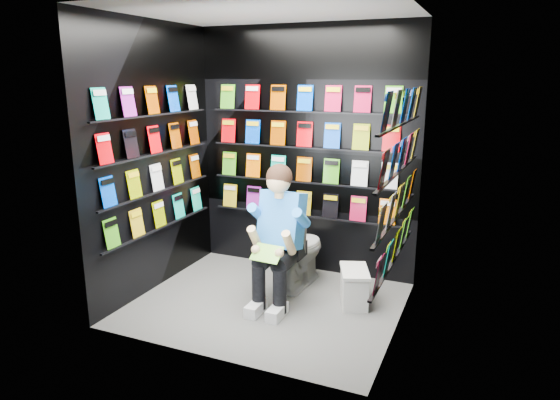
% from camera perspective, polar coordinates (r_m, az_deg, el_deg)
% --- Properties ---
extents(floor, '(2.40, 2.40, 0.00)m').
position_cam_1_polar(floor, '(4.78, -1.53, -11.78)').
color(floor, slate).
rests_on(floor, ground).
extents(ceiling, '(2.40, 2.40, 0.00)m').
position_cam_1_polar(ceiling, '(4.34, -1.77, 20.87)').
color(ceiling, white).
rests_on(ceiling, floor).
extents(wall_back, '(2.40, 0.04, 2.60)m').
position_cam_1_polar(wall_back, '(5.29, 2.91, 5.51)').
color(wall_back, black).
rests_on(wall_back, floor).
extents(wall_front, '(2.40, 0.04, 2.60)m').
position_cam_1_polar(wall_front, '(3.51, -8.48, 1.00)').
color(wall_front, black).
rests_on(wall_front, floor).
extents(wall_left, '(0.04, 2.00, 2.60)m').
position_cam_1_polar(wall_left, '(4.99, -14.29, 4.58)').
color(wall_left, black).
rests_on(wall_left, floor).
extents(wall_right, '(0.04, 2.00, 2.60)m').
position_cam_1_polar(wall_right, '(4.03, 14.05, 2.41)').
color(wall_right, black).
rests_on(wall_right, floor).
extents(comics_back, '(2.10, 0.06, 1.37)m').
position_cam_1_polar(comics_back, '(5.26, 2.80, 5.52)').
color(comics_back, red).
rests_on(comics_back, wall_back).
extents(comics_left, '(0.06, 1.70, 1.37)m').
position_cam_1_polar(comics_left, '(4.98, -14.02, 4.62)').
color(comics_left, red).
rests_on(comics_left, wall_left).
extents(comics_right, '(0.06, 1.70, 1.37)m').
position_cam_1_polar(comics_right, '(4.04, 13.63, 2.52)').
color(comics_right, red).
rests_on(comics_right, wall_right).
extents(toilet, '(0.47, 0.78, 0.73)m').
position_cam_1_polar(toilet, '(5.07, 1.97, -5.75)').
color(toilet, white).
rests_on(toilet, floor).
extents(longbox, '(0.35, 0.46, 0.31)m').
position_cam_1_polar(longbox, '(4.78, 8.46, -9.91)').
color(longbox, white).
rests_on(longbox, floor).
extents(longbox_lid, '(0.38, 0.49, 0.03)m').
position_cam_1_polar(longbox_lid, '(4.72, 8.53, -8.03)').
color(longbox_lid, white).
rests_on(longbox_lid, longbox).
extents(reader, '(0.59, 0.82, 1.44)m').
position_cam_1_polar(reader, '(4.61, 0.30, -2.40)').
color(reader, '#307DE0').
rests_on(reader, toilet).
extents(held_comic, '(0.28, 0.18, 0.11)m').
position_cam_1_polar(held_comic, '(4.36, -1.50, -6.12)').
color(held_comic, green).
rests_on(held_comic, reader).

